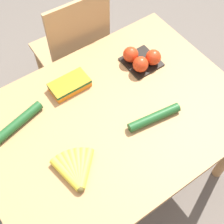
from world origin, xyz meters
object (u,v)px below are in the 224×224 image
tomato_pack (141,59)px  carrot_bag (70,84)px  chair (74,52)px  cucumber_near (19,122)px  banana_bunch (76,170)px  cucumber_far (154,117)px

tomato_pack → carrot_bag: bearing=167.6°
chair → cucumber_near: (-0.54, -0.45, 0.24)m
banana_bunch → cucumber_far: size_ratio=0.73×
carrot_bag → cucumber_far: bearing=-60.3°
banana_bunch → carrot_bag: carrot_bag is taller
cucumber_near → carrot_bag: bearing=9.8°
tomato_pack → cucumber_near: 0.70m
carrot_bag → tomato_pack: bearing=-12.4°
tomato_pack → cucumber_far: size_ratio=0.66×
chair → cucumber_far: (-0.01, -0.79, 0.24)m
banana_bunch → carrot_bag: (0.21, 0.41, 0.01)m
banana_bunch → carrot_bag: size_ratio=0.99×
cucumber_far → carrot_bag: bearing=119.7°
tomato_pack → carrot_bag: tomato_pack is taller
tomato_pack → carrot_bag: (-0.39, 0.09, -0.02)m
banana_bunch → tomato_pack: bearing=28.1°
tomato_pack → cucumber_near: (-0.70, 0.03, -0.02)m
banana_bunch → tomato_pack: 0.68m
carrot_bag → cucumber_near: 0.31m
chair → carrot_bag: bearing=61.1°
chair → cucumber_far: chair is taller
banana_bunch → cucumber_near: bearing=104.8°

